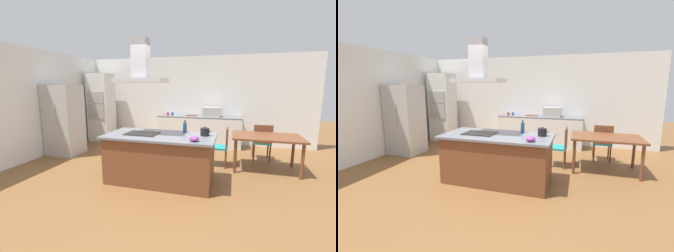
% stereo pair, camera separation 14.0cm
% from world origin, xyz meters
% --- Properties ---
extents(ground, '(16.00, 16.00, 0.00)m').
position_xyz_m(ground, '(0.00, 1.50, 0.00)').
color(ground, brown).
extents(wall_back, '(7.20, 0.10, 2.70)m').
position_xyz_m(wall_back, '(0.00, 3.25, 1.35)').
color(wall_back, white).
rests_on(wall_back, ground).
extents(wall_left, '(0.10, 8.80, 2.70)m').
position_xyz_m(wall_left, '(-3.45, 1.00, 1.35)').
color(wall_left, white).
rests_on(wall_left, ground).
extents(kitchen_island, '(2.04, 1.01, 0.90)m').
position_xyz_m(kitchen_island, '(0.00, 0.00, 0.45)').
color(kitchen_island, brown).
rests_on(kitchen_island, ground).
extents(cooktop, '(0.60, 0.44, 0.01)m').
position_xyz_m(cooktop, '(-0.36, 0.00, 0.91)').
color(cooktop, black).
rests_on(cooktop, kitchen_island).
extents(tea_kettle, '(0.21, 0.16, 0.17)m').
position_xyz_m(tea_kettle, '(0.81, 0.15, 0.97)').
color(tea_kettle, black).
rests_on(tea_kettle, kitchen_island).
extents(olive_oil_bottle, '(0.07, 0.07, 0.24)m').
position_xyz_m(olive_oil_bottle, '(0.40, 0.32, 1.00)').
color(olive_oil_bottle, navy).
rests_on(olive_oil_bottle, kitchen_island).
extents(mixing_bowl, '(0.16, 0.16, 0.09)m').
position_xyz_m(mixing_bowl, '(0.70, -0.33, 0.94)').
color(mixing_bowl, purple).
rests_on(mixing_bowl, kitchen_island).
extents(back_counter, '(2.48, 0.62, 0.90)m').
position_xyz_m(back_counter, '(0.30, 2.88, 0.45)').
color(back_counter, silver).
rests_on(back_counter, ground).
extents(countertop_microwave, '(0.50, 0.38, 0.28)m').
position_xyz_m(countertop_microwave, '(0.67, 2.88, 1.04)').
color(countertop_microwave, '#B2AFAA').
rests_on(countertop_microwave, back_counter).
extents(coffee_mug_red, '(0.08, 0.08, 0.09)m').
position_xyz_m(coffee_mug_red, '(-0.67, 2.81, 0.95)').
color(coffee_mug_red, red).
rests_on(coffee_mug_red, back_counter).
extents(coffee_mug_blue, '(0.08, 0.08, 0.09)m').
position_xyz_m(coffee_mug_blue, '(-0.54, 2.89, 0.95)').
color(coffee_mug_blue, '#2D56B2').
rests_on(coffee_mug_blue, back_counter).
extents(cutting_board, '(0.34, 0.24, 0.02)m').
position_xyz_m(cutting_board, '(0.05, 2.93, 0.91)').
color(cutting_board, brown).
rests_on(cutting_board, back_counter).
extents(wall_oven_stack, '(0.70, 0.66, 2.20)m').
position_xyz_m(wall_oven_stack, '(-2.90, 2.65, 1.10)').
color(wall_oven_stack, silver).
rests_on(wall_oven_stack, ground).
extents(refrigerator, '(0.80, 0.73, 1.82)m').
position_xyz_m(refrigerator, '(-2.98, 1.00, 0.91)').
color(refrigerator, '#B2AFAA').
rests_on(refrigerator, ground).
extents(dining_table, '(1.40, 0.90, 0.75)m').
position_xyz_m(dining_table, '(1.99, 1.19, 0.67)').
color(dining_table, brown).
rests_on(dining_table, ground).
extents(chair_at_left_end, '(0.42, 0.42, 0.89)m').
position_xyz_m(chair_at_left_end, '(1.07, 1.19, 0.51)').
color(chair_at_left_end, teal).
rests_on(chair_at_left_end, ground).
extents(chair_facing_back_wall, '(0.42, 0.42, 0.89)m').
position_xyz_m(chair_facing_back_wall, '(1.99, 1.86, 0.51)').
color(chair_facing_back_wall, teal).
rests_on(chair_facing_back_wall, ground).
extents(range_hood, '(0.90, 0.55, 0.78)m').
position_xyz_m(range_hood, '(-0.36, 0.00, 2.10)').
color(range_hood, '#ADADB2').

